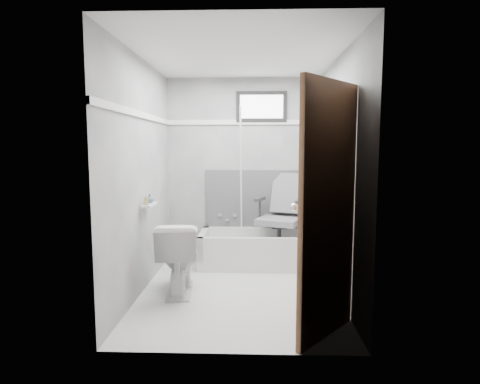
{
  "coord_description": "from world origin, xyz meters",
  "views": [
    {
      "loc": [
        0.15,
        -4.06,
        1.5
      ],
      "look_at": [
        0.0,
        0.35,
        1.0
      ],
      "focal_mm": 30.0,
      "sensor_mm": 36.0,
      "label": 1
    }
  ],
  "objects_px": {
    "soap_bottle_a": "(146,200)",
    "soap_bottle_b": "(150,198)",
    "office_chair": "(279,215)",
    "door": "(373,219)",
    "toilet": "(179,257)",
    "bathtub": "(259,249)"
  },
  "relations": [
    {
      "from": "bathtub",
      "to": "door",
      "type": "xyz_separation_m",
      "value": [
        0.76,
        -2.21,
        0.79
      ]
    },
    {
      "from": "soap_bottle_b",
      "to": "soap_bottle_a",
      "type": "bearing_deg",
      "value": -90.0
    },
    {
      "from": "office_chair",
      "to": "soap_bottle_a",
      "type": "bearing_deg",
      "value": -122.25
    },
    {
      "from": "office_chair",
      "to": "soap_bottle_a",
      "type": "height_order",
      "value": "office_chair"
    },
    {
      "from": "bathtub",
      "to": "toilet",
      "type": "xyz_separation_m",
      "value": [
        -0.84,
        -0.99,
        0.16
      ]
    },
    {
      "from": "toilet",
      "to": "soap_bottle_a",
      "type": "bearing_deg",
      "value": -4.16
    },
    {
      "from": "bathtub",
      "to": "toilet",
      "type": "bearing_deg",
      "value": -130.39
    },
    {
      "from": "toilet",
      "to": "soap_bottle_a",
      "type": "xyz_separation_m",
      "value": [
        -0.32,
        -0.01,
        0.6
      ]
    },
    {
      "from": "office_chair",
      "to": "soap_bottle_a",
      "type": "distance_m",
      "value": 1.79
    },
    {
      "from": "bathtub",
      "to": "soap_bottle_a",
      "type": "distance_m",
      "value": 1.71
    },
    {
      "from": "office_chair",
      "to": "door",
      "type": "distance_m",
      "value": 2.34
    },
    {
      "from": "bathtub",
      "to": "door",
      "type": "bearing_deg",
      "value": -71.04
    },
    {
      "from": "office_chair",
      "to": "soap_bottle_b",
      "type": "relative_size",
      "value": 10.12
    },
    {
      "from": "toilet",
      "to": "soap_bottle_b",
      "type": "distance_m",
      "value": 0.69
    },
    {
      "from": "soap_bottle_b",
      "to": "office_chair",
      "type": "bearing_deg",
      "value": 32.52
    },
    {
      "from": "toilet",
      "to": "door",
      "type": "bearing_deg",
      "value": 137.08
    },
    {
      "from": "soap_bottle_b",
      "to": "bathtub",
      "type": "bearing_deg",
      "value": 36.4
    },
    {
      "from": "soap_bottle_a",
      "to": "soap_bottle_b",
      "type": "relative_size",
      "value": 0.96
    },
    {
      "from": "door",
      "to": "soap_bottle_a",
      "type": "height_order",
      "value": "door"
    },
    {
      "from": "toilet",
      "to": "soap_bottle_a",
      "type": "distance_m",
      "value": 0.68
    },
    {
      "from": "door",
      "to": "soap_bottle_b",
      "type": "height_order",
      "value": "door"
    },
    {
      "from": "soap_bottle_a",
      "to": "soap_bottle_b",
      "type": "distance_m",
      "value": 0.14
    }
  ]
}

